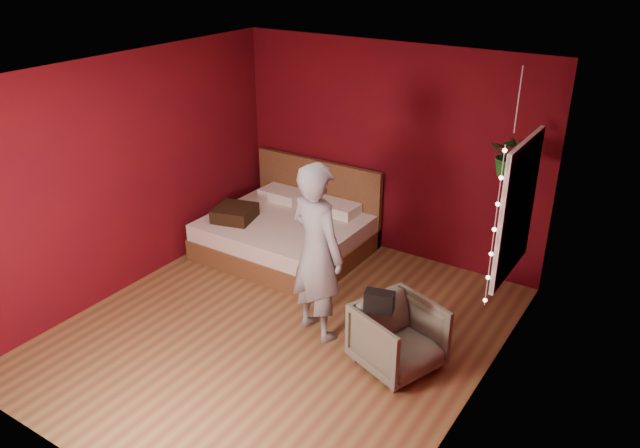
% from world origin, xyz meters
% --- Properties ---
extents(floor, '(4.50, 4.50, 0.00)m').
position_xyz_m(floor, '(0.00, 0.00, 0.00)').
color(floor, brown).
rests_on(floor, ground).
extents(room_walls, '(4.04, 4.54, 2.62)m').
position_xyz_m(room_walls, '(0.00, 0.00, 1.68)').
color(room_walls, '#58090D').
rests_on(room_walls, ground).
extents(window, '(0.05, 0.97, 1.27)m').
position_xyz_m(window, '(1.97, 0.90, 1.50)').
color(window, white).
rests_on(window, room_walls).
extents(fairy_lights, '(0.04, 0.04, 1.45)m').
position_xyz_m(fairy_lights, '(1.94, 0.37, 1.50)').
color(fairy_lights, silver).
rests_on(fairy_lights, room_walls).
extents(bed, '(1.87, 1.59, 1.03)m').
position_xyz_m(bed, '(-0.95, 1.49, 0.27)').
color(bed, brown).
rests_on(bed, ground).
extents(person, '(0.76, 0.61, 1.82)m').
position_xyz_m(person, '(0.32, 0.20, 0.91)').
color(person, gray).
rests_on(person, ground).
extents(armchair, '(0.91, 0.90, 0.65)m').
position_xyz_m(armchair, '(1.26, 0.14, 0.32)').
color(armchair, '#6B6754').
rests_on(armchair, ground).
extents(handbag, '(0.29, 0.19, 0.19)m').
position_xyz_m(handbag, '(1.12, -0.01, 0.74)').
color(handbag, black).
rests_on(handbag, armchair).
extents(throw_pillow, '(0.57, 0.57, 0.16)m').
position_xyz_m(throw_pillow, '(-1.48, 1.09, 0.55)').
color(throw_pillow, '#321F10').
rests_on(throw_pillow, bed).
extents(hanging_plant, '(0.44, 0.39, 1.07)m').
position_xyz_m(hanging_plant, '(1.67, 1.58, 1.75)').
color(hanging_plant, silver).
rests_on(hanging_plant, room_walls).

